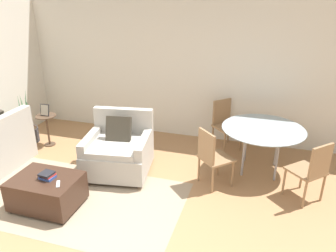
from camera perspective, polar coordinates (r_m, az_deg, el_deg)
ground_plane at (r=4.18m, az=-13.14°, el=-18.88°), size 20.00×20.00×0.00m
wall_back at (r=6.31m, az=0.51°, el=10.34°), size 12.00×0.06×2.75m
area_rug at (r=4.90m, az=-15.66°, el=-12.11°), size 2.99×1.72×0.01m
armchair at (r=5.26m, az=-8.58°, el=-4.29°), size 1.11×1.08×0.95m
ottoman at (r=4.75m, az=-20.34°, el=-10.55°), size 0.87×0.64×0.44m
book_stack at (r=4.62m, az=-20.32°, el=-8.05°), size 0.22×0.19×0.09m
tv_remote_primary at (r=4.46m, az=-18.59°, el=-9.55°), size 0.12×0.16×0.01m
tv_remote_secondary at (r=4.73m, az=-20.16°, el=-7.75°), size 0.05×0.17×0.01m
potted_plant at (r=6.81m, az=-23.11°, el=-0.76°), size 0.35×0.35×1.04m
side_table at (r=6.46m, az=-20.33°, el=0.21°), size 0.37×0.37×0.59m
picture_frame at (r=6.36m, az=-20.68°, el=2.62°), size 0.18×0.07×0.21m
dining_table at (r=5.31m, az=16.19°, el=-1.04°), size 1.28×1.28×0.74m
dining_chair_near_left at (r=4.80m, az=7.61°, el=-4.96°), size 0.59×0.59×0.90m
dining_chair_near_right at (r=4.82m, az=23.80°, el=-6.78°), size 0.59×0.59×0.90m
dining_chair_far_left at (r=6.03m, az=9.83°, el=0.84°), size 0.59×0.59×0.90m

